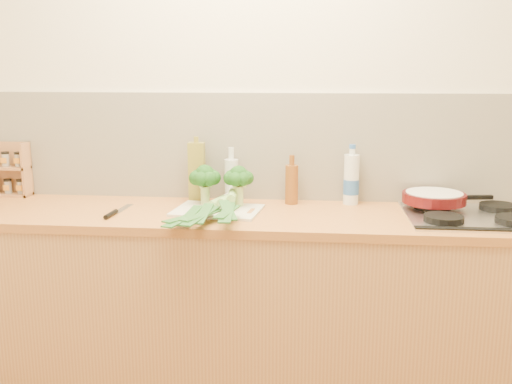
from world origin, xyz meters
TOP-DOWN VIEW (x-y plane):
  - room_shell at (0.00, 1.49)m, footprint 3.50×3.50m
  - counter at (0.00, 1.20)m, footprint 3.20×0.62m
  - gas_hob at (1.02, 1.20)m, footprint 0.58×0.50m
  - chopping_board at (-0.14, 1.20)m, footprint 0.43×0.34m
  - broccoli_left at (-0.21, 1.30)m, footprint 0.15×0.15m
  - broccoli_right at (-0.05, 1.28)m, footprint 0.14×0.15m
  - leek_front at (-0.16, 1.17)m, footprint 0.24×0.65m
  - leek_mid at (-0.11, 1.14)m, footprint 0.18×0.66m
  - leek_back at (-0.07, 1.16)m, footprint 0.12×0.69m
  - chefs_knife at (-0.60, 1.10)m, footprint 0.05×0.30m
  - skillet at (0.88, 1.32)m, footprint 0.43×0.29m
  - spice_rack at (-1.29, 1.44)m, footprint 0.24×0.09m
  - oil_tin at (-0.27, 1.41)m, footprint 0.08×0.05m
  - glass_bottle at (-0.10, 1.44)m, footprint 0.07×0.07m
  - amber_bottle at (0.20, 1.40)m, footprint 0.06×0.06m
  - water_bottle at (0.49, 1.43)m, footprint 0.08×0.08m

SIDE VIEW (x-z plane):
  - counter at x=0.00m, z-range 0.00..0.90m
  - chopping_board at x=-0.14m, z-range 0.90..0.91m
  - chefs_knife at x=-0.60m, z-range 0.90..0.92m
  - gas_hob at x=1.02m, z-range 0.89..0.93m
  - leek_front at x=-0.16m, z-range 0.91..0.96m
  - leek_mid at x=-0.11m, z-range 0.93..0.97m
  - skillet at x=0.88m, z-range 0.94..0.99m
  - leek_back at x=-0.07m, z-range 0.95..0.99m
  - amber_bottle at x=0.20m, z-range 0.88..1.12m
  - glass_bottle at x=-0.10m, z-range 0.88..1.15m
  - water_bottle at x=0.49m, z-range 0.88..1.15m
  - spice_rack at x=-1.29m, z-range 0.88..1.16m
  - broccoli_left at x=-0.21m, z-range 0.95..1.14m
  - broccoli_right at x=-0.05m, z-range 0.95..1.14m
  - oil_tin at x=-0.27m, z-range 0.89..1.22m
  - room_shell at x=0.00m, z-range -0.58..2.92m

